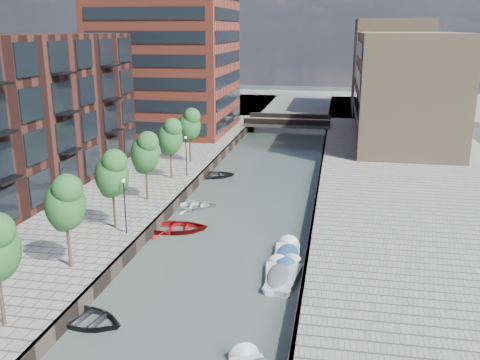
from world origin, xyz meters
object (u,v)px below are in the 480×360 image
(tree_5, at_px, (170,136))
(motorboat_3, at_px, (287,255))
(tree_4, at_px, (145,151))
(sloop_1, at_px, (85,323))
(tree_3, at_px, (112,172))
(car, at_px, (367,129))
(motorboat_2, at_px, (286,276))
(motorboat_4, at_px, (278,276))
(sloop_2, at_px, (176,231))
(bridge, at_px, (288,122))
(tree_6, at_px, (189,124))
(sloop_3, at_px, (194,208))
(tree_2, at_px, (65,201))
(sloop_4, at_px, (213,177))

(tree_5, distance_m, motorboat_3, 20.63)
(tree_4, relative_size, sloop_1, 1.26)
(tree_4, height_order, motorboat_3, tree_4)
(tree_3, height_order, car, tree_3)
(motorboat_2, bearing_deg, tree_3, 163.24)
(tree_5, height_order, motorboat_4, tree_5)
(tree_4, distance_m, car, 40.19)
(sloop_2, relative_size, motorboat_3, 1.04)
(tree_5, height_order, car, tree_5)
(bridge, height_order, motorboat_3, bridge)
(bridge, bearing_deg, motorboat_2, -84.55)
(tree_6, bearing_deg, sloop_3, -73.26)
(tree_2, height_order, motorboat_4, tree_2)
(tree_5, bearing_deg, car, 53.57)
(motorboat_2, bearing_deg, bridge, 95.45)
(motorboat_3, bearing_deg, sloop_3, 135.22)
(car, bearing_deg, motorboat_3, -103.99)
(bridge, bearing_deg, tree_2, -98.95)
(bridge, bearing_deg, tree_6, -108.10)
(tree_5, distance_m, car, 34.37)
(tree_5, xyz_separation_m, motorboat_4, (12.87, -18.30, -5.13))
(tree_2, height_order, sloop_1, tree_2)
(sloop_4, bearing_deg, tree_6, 37.04)
(motorboat_3, bearing_deg, tree_5, 131.14)
(tree_6, bearing_deg, bridge, 71.90)
(tree_2, xyz_separation_m, tree_6, (0.00, 28.00, 0.00))
(sloop_2, bearing_deg, bridge, -17.66)
(bridge, distance_m, sloop_1, 58.85)
(tree_4, distance_m, sloop_4, 13.20)
(motorboat_3, bearing_deg, tree_2, -155.66)
(tree_4, relative_size, motorboat_2, 1.23)
(sloop_3, xyz_separation_m, motorboat_4, (9.01, -12.46, 0.18))
(tree_2, relative_size, motorboat_3, 1.21)
(sloop_1, height_order, sloop_3, sloop_1)
(sloop_1, relative_size, sloop_3, 1.11)
(tree_4, distance_m, sloop_2, 7.99)
(tree_3, distance_m, car, 46.33)
(car, bearing_deg, tree_3, -120.52)
(sloop_1, height_order, motorboat_4, motorboat_4)
(tree_5, bearing_deg, tree_3, -90.00)
(tree_3, bearing_deg, bridge, 79.75)
(sloop_2, relative_size, motorboat_2, 1.06)
(bridge, distance_m, tree_3, 47.92)
(motorboat_4, xyz_separation_m, car, (7.42, 45.80, 1.46))
(sloop_1, bearing_deg, sloop_4, 11.60)
(sloop_1, distance_m, sloop_4, 30.25)
(tree_6, relative_size, sloop_2, 1.16)
(sloop_2, bearing_deg, tree_2, 145.68)
(sloop_1, xyz_separation_m, car, (17.19, 53.08, 1.64))
(tree_6, bearing_deg, motorboat_3, -59.20)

